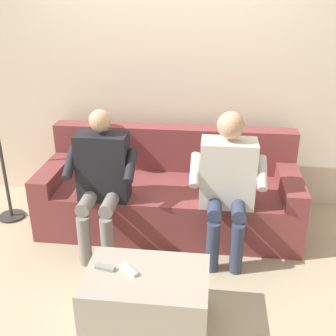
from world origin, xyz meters
name	(u,v)px	position (x,y,z in m)	size (l,w,h in m)	color
ground_plane	(159,271)	(0.00, 0.60, 0.00)	(8.00, 8.00, 0.00)	tan
back_wall	(177,67)	(0.00, -0.69, 1.32)	(5.13, 0.06, 2.65)	beige
couch	(170,193)	(0.00, -0.15, 0.29)	(2.24, 0.87, 0.83)	brown
coffee_table	(147,299)	(0.00, 1.14, 0.19)	(0.77, 0.51, 0.39)	#A89E8E
person_left_seated	(228,178)	(-0.49, 0.26, 0.66)	(0.58, 0.50, 1.17)	beige
person_right_seated	(102,175)	(0.49, 0.29, 0.64)	(0.56, 0.50, 1.16)	black
remote_white	(129,269)	(0.11, 1.12, 0.40)	(0.14, 0.03, 0.02)	white
remote_gray	(105,268)	(0.26, 1.12, 0.40)	(0.13, 0.04, 0.02)	gray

